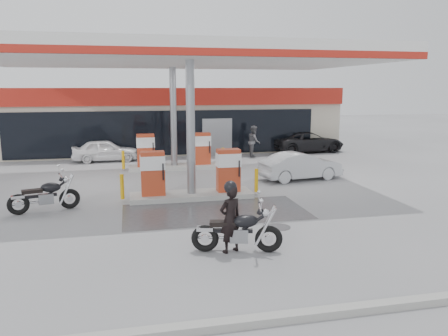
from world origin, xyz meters
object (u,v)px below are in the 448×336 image
Objects in this scene: pump_island_far at (174,155)px; biker_main at (230,219)px; parked_motorcycle at (46,196)px; hatchback_silver at (301,166)px; parked_car_right at (308,142)px; sedan_white at (105,150)px; main_motorcycle at (238,232)px; pump_island_near at (191,179)px; parked_car_left at (90,145)px; attendant at (254,141)px.

biker_main is (0.17, -11.59, 0.14)m from pump_island_far.
parked_motorcycle is 0.60× the size of hatchback_silver.
hatchback_silver is 0.80× the size of parked_car_right.
sedan_white is (-3.49, 3.08, -0.10)m from pump_island_far.
main_motorcycle is at bearing -168.23° from sedan_white.
pump_island_near is 6.00m from pump_island_far.
parked_car_left is 13.51m from parked_car_right.
biker_main is 15.11m from sedan_white.
hatchback_silver reaches higher than parked_car_left.
parked_car_left is at bearing 110.56° from pump_island_near.
parked_car_right is (8.70, 15.59, -0.21)m from biker_main.
parked_car_left is (-9.47, 3.20, -0.39)m from attendant.
parked_motorcycle is at bearing -66.12° from biker_main.
attendant reaches higher than hatchback_silver.
main_motorcycle is 0.61× the size of hatchback_silver.
pump_island_near reaches higher than hatchback_silver.
attendant is at bearing -94.76° from sedan_white.
parked_car_left is at bearing 72.26° from parked_motorcycle.
attendant is at bearing -7.14° from hatchback_silver.
biker_main reaches higher than main_motorcycle.
sedan_white is at bearing -98.92° from biker_main.
parked_motorcycle is 0.62× the size of sedan_white.
parked_car_left is 0.79× the size of parked_car_right.
parked_motorcycle is at bearing 151.42° from main_motorcycle.
pump_island_far is at bearing -134.31° from sedan_white.
sedan_white is 12.38m from parked_car_right.
pump_island_near is at bearing -6.74° from parked_motorcycle.
biker_main reaches higher than parked_motorcycle.
attendant is (9.92, 9.58, 0.40)m from parked_motorcycle.
attendant is 6.61m from hatchback_silver.
main_motorcycle is 0.63× the size of sedan_white.
attendant is (4.97, 8.80, 0.21)m from pump_island_near.
hatchback_silver reaches higher than parked_motorcycle.
parked_motorcycle is 10.58m from hatchback_silver.
parked_motorcycle is at bearing 121.56° from parked_car_right.
pump_island_near is 1.11× the size of parked_car_right.
sedan_white is 11.08m from hatchback_silver.
pump_island_far is at bearing -112.09° from biker_main.
pump_island_far is 1.40× the size of hatchback_silver.
parked_motorcycle is at bearing 168.67° from sedan_white.
parked_car_right reaches higher than sedan_white.
attendant is (4.97, 2.80, 0.21)m from pump_island_far.
attendant reaches higher than biker_main.
main_motorcycle is 9.20m from hatchback_silver.
pump_island_far is 4.65m from sedan_white.
pump_island_far is at bearing 90.00° from pump_island_near.
parked_motorcycle is at bearing -126.12° from pump_island_far.
hatchback_silver is at bearing 148.41° from parked_car_right.
biker_main is at bearing 144.42° from parked_car_right.
main_motorcycle reaches higher than parked_car_left.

